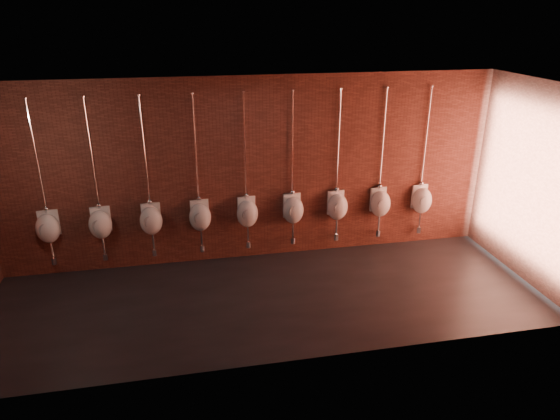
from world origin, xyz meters
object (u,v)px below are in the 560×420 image
(urinal_3, at_px, (200,216))
(urinal_8, at_px, (422,200))
(urinal_2, at_px, (151,220))
(urinal_6, at_px, (337,206))
(urinal_4, at_px, (247,212))
(urinal_0, at_px, (48,227))
(urinal_7, at_px, (380,203))
(urinal_1, at_px, (100,223))
(urinal_5, at_px, (293,209))

(urinal_3, height_order, urinal_8, same)
(urinal_2, xyz_separation_m, urinal_6, (3.24, 0.00, 0.00))
(urinal_3, relative_size, urinal_4, 1.00)
(urinal_8, bearing_deg, urinal_3, 180.00)
(urinal_0, relative_size, urinal_4, 1.00)
(urinal_8, bearing_deg, urinal_0, 180.00)
(urinal_6, distance_m, urinal_7, 0.81)
(urinal_2, bearing_deg, urinal_4, 0.00)
(urinal_6, bearing_deg, urinal_8, 0.00)
(urinal_2, relative_size, urinal_4, 1.00)
(urinal_1, distance_m, urinal_3, 1.62)
(urinal_6, bearing_deg, urinal_5, 180.00)
(urinal_0, height_order, urinal_8, same)
(urinal_7, distance_m, urinal_8, 0.81)
(urinal_8, bearing_deg, urinal_5, 180.00)
(urinal_0, bearing_deg, urinal_5, 0.00)
(urinal_0, distance_m, urinal_6, 4.86)
(urinal_2, height_order, urinal_6, same)
(urinal_3, height_order, urinal_6, same)
(urinal_4, bearing_deg, urinal_2, 180.00)
(urinal_7, height_order, urinal_8, same)
(urinal_1, height_order, urinal_2, same)
(urinal_4, bearing_deg, urinal_5, 0.00)
(urinal_2, xyz_separation_m, urinal_3, (0.81, 0.00, 0.00))
(urinal_3, distance_m, urinal_5, 1.62)
(urinal_6, bearing_deg, urinal_7, 0.00)
(urinal_0, distance_m, urinal_2, 1.62)
(urinal_4, bearing_deg, urinal_3, 180.00)
(urinal_1, relative_size, urinal_3, 1.00)
(urinal_1, height_order, urinal_8, same)
(urinal_0, height_order, urinal_6, same)
(urinal_6, bearing_deg, urinal_0, 180.00)
(urinal_1, xyz_separation_m, urinal_8, (5.67, 0.00, 0.00))
(urinal_5, height_order, urinal_8, same)
(urinal_5, xyz_separation_m, urinal_7, (1.62, 0.00, 0.00))
(urinal_2, relative_size, urinal_8, 1.00)
(urinal_4, relative_size, urinal_6, 1.00)
(urinal_1, distance_m, urinal_7, 4.86)
(urinal_1, height_order, urinal_3, same)
(urinal_2, distance_m, urinal_4, 1.62)
(urinal_0, height_order, urinal_2, same)
(urinal_0, bearing_deg, urinal_2, 0.00)
(urinal_6, relative_size, urinal_7, 1.00)
(urinal_0, bearing_deg, urinal_8, 0.00)
(urinal_2, height_order, urinal_5, same)
(urinal_4, xyz_separation_m, urinal_6, (1.62, 0.00, 0.00))
(urinal_6, xyz_separation_m, urinal_7, (0.81, 0.00, 0.00))
(urinal_7, bearing_deg, urinal_5, 180.00)
(urinal_3, relative_size, urinal_8, 1.00)
(urinal_0, xyz_separation_m, urinal_4, (3.24, 0.00, 0.00))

